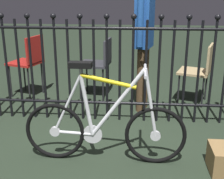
{
  "coord_description": "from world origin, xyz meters",
  "views": [
    {
      "loc": [
        0.2,
        -2.77,
        1.57
      ],
      "look_at": [
        -0.03,
        0.21,
        0.55
      ],
      "focal_mm": 49.68,
      "sensor_mm": 36.0,
      "label": 1
    }
  ],
  "objects_px": {
    "bicycle": "(104,127)",
    "person_visitor": "(144,35)",
    "chair_tan": "(200,68)",
    "chair_red": "(29,59)",
    "chair_charcoal": "(99,61)"
  },
  "relations": [
    {
      "from": "chair_tan",
      "to": "person_visitor",
      "type": "xyz_separation_m",
      "value": [
        -0.77,
        -0.28,
        0.48
      ]
    },
    {
      "from": "chair_tan",
      "to": "chair_red",
      "type": "distance_m",
      "value": 2.39
    },
    {
      "from": "bicycle",
      "to": "person_visitor",
      "type": "xyz_separation_m",
      "value": [
        0.37,
        1.3,
        0.64
      ]
    },
    {
      "from": "bicycle",
      "to": "person_visitor",
      "type": "relative_size",
      "value": 0.9
    },
    {
      "from": "chair_tan",
      "to": "chair_charcoal",
      "type": "xyz_separation_m",
      "value": [
        -1.38,
        0.14,
        0.04
      ]
    },
    {
      "from": "chair_tan",
      "to": "chair_charcoal",
      "type": "bearing_deg",
      "value": 174.02
    },
    {
      "from": "bicycle",
      "to": "chair_tan",
      "type": "relative_size",
      "value": 1.8
    },
    {
      "from": "bicycle",
      "to": "chair_tan",
      "type": "distance_m",
      "value": 1.96
    },
    {
      "from": "chair_red",
      "to": "chair_charcoal",
      "type": "bearing_deg",
      "value": 2.24
    },
    {
      "from": "bicycle",
      "to": "person_visitor",
      "type": "distance_m",
      "value": 1.5
    },
    {
      "from": "chair_tan",
      "to": "person_visitor",
      "type": "relative_size",
      "value": 0.5
    },
    {
      "from": "chair_tan",
      "to": "bicycle",
      "type": "bearing_deg",
      "value": -125.76
    },
    {
      "from": "chair_red",
      "to": "person_visitor",
      "type": "height_order",
      "value": "person_visitor"
    },
    {
      "from": "chair_charcoal",
      "to": "person_visitor",
      "type": "height_order",
      "value": "person_visitor"
    },
    {
      "from": "bicycle",
      "to": "chair_red",
      "type": "relative_size",
      "value": 1.67
    }
  ]
}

